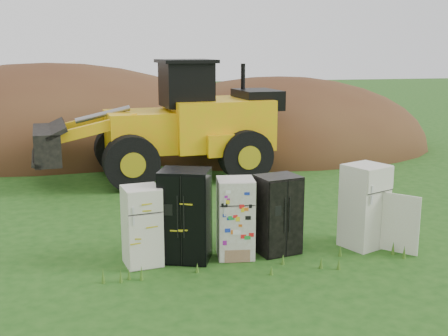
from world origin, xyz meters
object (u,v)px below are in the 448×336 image
(fridge_black_side, at_px, (185,215))
(fridge_open_door, at_px, (364,206))
(fridge_sticker, at_px, (235,218))
(fridge_dark_mid, at_px, (278,214))
(fridge_leftmost, at_px, (142,226))
(wheel_loader, at_px, (157,120))

(fridge_black_side, distance_m, fridge_open_door, 3.85)
(fridge_open_door, bearing_deg, fridge_sticker, 156.90)
(fridge_black_side, distance_m, fridge_sticker, 1.02)
(fridge_dark_mid, xyz_separation_m, fridge_open_door, (1.92, -0.06, 0.08))
(fridge_leftmost, bearing_deg, fridge_sticker, -9.32)
(fridge_leftmost, bearing_deg, fridge_dark_mid, -8.00)
(fridge_black_side, distance_m, fridge_dark_mid, 1.93)
(fridge_dark_mid, bearing_deg, fridge_sticker, 171.13)
(fridge_dark_mid, relative_size, wheel_loader, 0.21)
(fridge_leftmost, relative_size, fridge_open_door, 0.88)
(fridge_dark_mid, bearing_deg, fridge_black_side, 167.19)
(wheel_loader, bearing_deg, fridge_leftmost, -104.06)
(fridge_black_side, xyz_separation_m, fridge_sticker, (1.02, -0.06, -0.11))
(fridge_leftmost, distance_m, wheel_loader, 7.50)
(fridge_black_side, bearing_deg, fridge_dark_mid, 20.49)
(fridge_leftmost, distance_m, fridge_sticker, 1.88)
(fridge_sticker, height_order, fridge_open_door, fridge_open_door)
(fridge_leftmost, bearing_deg, wheel_loader, 72.28)
(wheel_loader, bearing_deg, fridge_sticker, -89.43)
(fridge_leftmost, height_order, fridge_sticker, fridge_sticker)
(fridge_dark_mid, bearing_deg, wheel_loader, 90.37)
(fridge_open_door, height_order, wheel_loader, wheel_loader)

